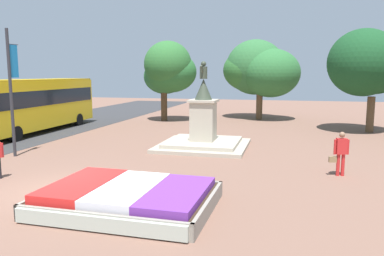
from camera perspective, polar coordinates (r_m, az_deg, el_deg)
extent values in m
plane|color=brown|center=(13.22, -20.20, -9.05)|extent=(91.65, 91.65, 0.00)
cube|color=#38281C|center=(11.11, -9.65, -10.81)|extent=(4.69, 3.42, 0.41)
cube|color=gray|center=(9.67, -14.01, -13.77)|extent=(4.84, 0.18, 0.45)
cube|color=gray|center=(12.62, -6.37, -8.33)|extent=(4.84, 0.18, 0.45)
cube|color=gray|center=(12.25, -19.91, -9.29)|extent=(0.16, 3.54, 0.45)
cube|color=gray|center=(10.39, 2.58, -11.96)|extent=(0.16, 3.54, 0.45)
cube|color=red|center=(11.69, -16.36, -8.37)|extent=(1.53, 3.17, 0.25)
cube|color=white|center=(11.01, -9.69, -9.23)|extent=(1.53, 3.17, 0.23)
cube|color=#72339E|center=(10.51, -2.22, -10.02)|extent=(1.53, 3.17, 0.22)
cube|color=#B2BCAD|center=(9.63, -14.16, -13.87)|extent=(4.60, 0.28, 0.37)
cube|color=#B1A692|center=(19.64, 1.72, -2.69)|extent=(4.52, 4.52, 0.19)
cube|color=#B1A793|center=(19.60, 1.72, -2.16)|extent=(3.66, 3.66, 0.19)
cube|color=#B2A893|center=(19.43, 1.74, 1.03)|extent=(1.20, 1.20, 2.01)
cube|color=#B2A893|center=(19.33, 1.75, 4.17)|extent=(1.42, 1.42, 0.12)
cone|color=#384233|center=(19.30, 1.76, 5.92)|extent=(0.90, 0.90, 1.06)
cylinder|color=#384233|center=(19.28, 1.77, 8.42)|extent=(0.38, 0.38, 0.62)
sphere|color=#384233|center=(19.29, 1.77, 9.75)|extent=(0.27, 0.27, 0.27)
cylinder|color=#384233|center=(19.05, 1.58, 8.80)|extent=(0.12, 0.46, 0.51)
cylinder|color=#2D2D33|center=(19.06, -25.88, 4.73)|extent=(0.14, 0.14, 5.85)
cube|color=#1972B2|center=(19.23, -25.50, 9.19)|extent=(0.09, 0.43, 1.50)
cylinder|color=#2D2D33|center=(19.27, -25.64, 11.42)|extent=(0.13, 0.57, 0.03)
cube|color=gold|center=(26.50, -23.21, 3.34)|extent=(2.76, 11.62, 3.03)
cube|color=black|center=(26.47, -23.26, 4.32)|extent=(2.77, 11.27, 0.97)
cube|color=#B79214|center=(26.43, -23.40, 6.72)|extent=(2.70, 11.39, 0.10)
cylinder|color=black|center=(30.35, -20.67, 1.33)|extent=(0.30, 0.91, 0.90)
cylinder|color=black|center=(29.16, -16.91, 1.25)|extent=(0.30, 0.91, 0.90)
cylinder|color=black|center=(23.44, -25.27, -0.81)|extent=(0.30, 0.91, 0.90)
cylinder|color=red|center=(15.25, 22.00, -5.23)|extent=(0.13, 0.13, 0.84)
cylinder|color=red|center=(15.19, 21.36, -5.25)|extent=(0.13, 0.13, 0.84)
cube|color=red|center=(15.08, 21.82, -2.59)|extent=(0.42, 0.29, 0.59)
cylinder|color=red|center=(15.17, 22.67, -2.69)|extent=(0.09, 0.09, 0.56)
cylinder|color=red|center=(15.00, 20.95, -2.71)|extent=(0.09, 0.09, 0.56)
sphere|color=#8C664C|center=(15.01, 21.91, -0.95)|extent=(0.22, 0.22, 0.22)
cube|color=olive|center=(15.08, 20.65, -4.49)|extent=(0.30, 0.18, 0.22)
cylinder|color=red|center=(15.42, -26.95, -3.03)|extent=(0.09, 0.09, 0.53)
cylinder|color=brown|center=(32.14, 10.21, 3.27)|extent=(0.53, 0.53, 2.22)
ellipsoid|color=#316E31|center=(33.03, 8.96, 8.70)|extent=(4.78, 4.88, 3.71)
ellipsoid|color=#2D6934|center=(31.99, 11.92, 8.20)|extent=(4.82, 4.85, 4.02)
ellipsoid|color=#2F6936|center=(32.80, 9.61, 9.11)|extent=(4.98, 4.73, 4.68)
cylinder|color=#4C3823|center=(30.87, -4.28, 3.48)|extent=(0.51, 0.51, 2.54)
ellipsoid|color=#2E6830|center=(30.43, -3.70, 9.65)|extent=(3.79, 3.92, 3.72)
ellipsoid|color=#2D6835|center=(31.13, -4.15, 7.84)|extent=(3.52, 3.11, 2.87)
ellipsoid|color=#2B6831|center=(30.80, -3.24, 8.52)|extent=(4.19, 4.05, 3.33)
cylinder|color=brown|center=(27.25, 25.53, 1.87)|extent=(0.48, 0.48, 2.35)
ellipsoid|color=#194823|center=(26.93, 24.64, 9.04)|extent=(4.49, 4.87, 4.35)
ellipsoid|color=#184A24|center=(27.74, 26.05, 7.58)|extent=(3.48, 3.33, 2.85)
ellipsoid|color=#194824|center=(27.69, 24.34, 8.74)|extent=(4.03, 4.21, 3.79)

